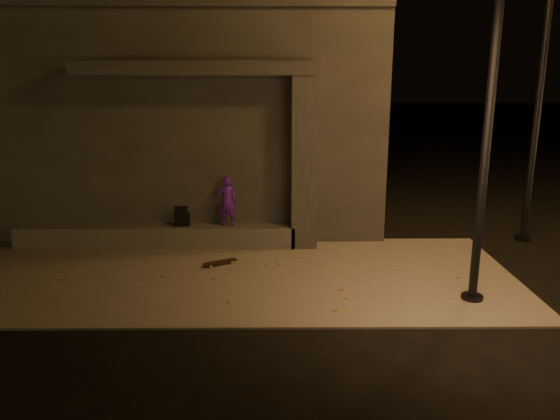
{
  "coord_description": "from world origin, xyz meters",
  "views": [
    {
      "loc": [
        1.1,
        -7.59,
        3.71
      ],
      "look_at": [
        1.17,
        2.0,
        1.27
      ],
      "focal_mm": 35.0,
      "sensor_mm": 36.0,
      "label": 1
    }
  ],
  "objects_px": {
    "skateboard": "(220,262)",
    "skateboarder": "(227,201)",
    "backpack": "(182,218)",
    "column": "(304,163)",
    "street_lamp_0": "(495,49)"
  },
  "relations": [
    {
      "from": "backpack",
      "to": "column",
      "type": "bearing_deg",
      "value": -2.13
    },
    {
      "from": "backpack",
      "to": "skateboard",
      "type": "bearing_deg",
      "value": -55.62
    },
    {
      "from": "column",
      "to": "backpack",
      "type": "relative_size",
      "value": 7.95
    },
    {
      "from": "skateboarder",
      "to": "street_lamp_0",
      "type": "height_order",
      "value": "street_lamp_0"
    },
    {
      "from": "skateboarder",
      "to": "skateboard",
      "type": "bearing_deg",
      "value": 91.74
    },
    {
      "from": "street_lamp_0",
      "to": "backpack",
      "type": "bearing_deg",
      "value": 151.12
    },
    {
      "from": "column",
      "to": "backpack",
      "type": "xyz_separation_m",
      "value": [
        -2.63,
        0.0,
        -1.19
      ]
    },
    {
      "from": "skateboarder",
      "to": "column",
      "type": "bearing_deg",
      "value": -175.91
    },
    {
      "from": "skateboarder",
      "to": "street_lamp_0",
      "type": "xyz_separation_m",
      "value": [
        4.31,
        -2.92,
        3.01
      ]
    },
    {
      "from": "column",
      "to": "street_lamp_0",
      "type": "distance_m",
      "value": 4.52
    },
    {
      "from": "backpack",
      "to": "skateboard",
      "type": "height_order",
      "value": "backpack"
    },
    {
      "from": "column",
      "to": "street_lamp_0",
      "type": "xyz_separation_m",
      "value": [
        2.67,
        -2.92,
        2.2
      ]
    },
    {
      "from": "skateboarder",
      "to": "backpack",
      "type": "bearing_deg",
      "value": 4.09
    },
    {
      "from": "column",
      "to": "backpack",
      "type": "height_order",
      "value": "column"
    },
    {
      "from": "skateboard",
      "to": "skateboarder",
      "type": "bearing_deg",
      "value": 56.8
    }
  ]
}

